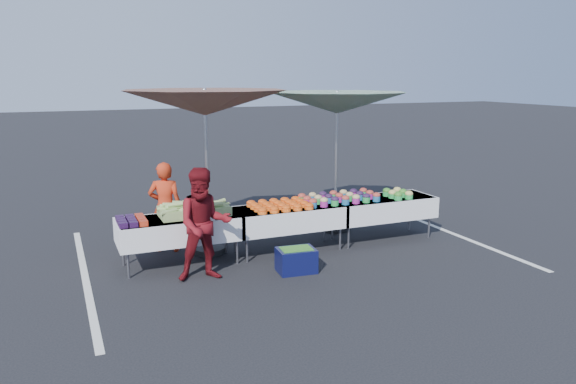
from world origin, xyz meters
name	(u,v)px	position (x,y,z in m)	size (l,w,h in m)	color
ground	(288,251)	(0.00, 0.00, 0.00)	(80.00, 80.00, 0.00)	black
stripe_left	(85,277)	(-3.20, 0.00, 0.00)	(0.10, 5.00, 0.00)	silver
stripe_right	(444,230)	(3.20, 0.00, 0.00)	(0.10, 5.00, 0.00)	silver
table_left	(179,228)	(-1.80, 0.00, 0.58)	(1.86, 0.81, 0.75)	white
table_center	(288,217)	(0.00, 0.00, 0.58)	(1.86, 0.81, 0.75)	white
table_right	(382,207)	(1.80, 0.00, 0.58)	(1.86, 0.81, 0.75)	white
berry_punnets	(131,221)	(-2.51, -0.06, 0.79)	(0.40, 0.54, 0.08)	black
corn_pile	(194,210)	(-1.55, 0.04, 0.84)	(1.16, 0.57, 0.26)	#86AA57
plastic_bags	(203,219)	(-1.50, -0.30, 0.78)	(0.30, 0.25, 0.05)	white
carrot_bowls	(280,205)	(-0.15, -0.01, 0.80)	(0.95, 0.69, 0.11)	orange
potato_cups	(339,197)	(0.95, 0.00, 0.83)	(1.34, 0.58, 0.16)	#206599
bean_baskets	(398,194)	(2.06, -0.10, 0.82)	(0.36, 0.50, 0.15)	green
vendor	(165,207)	(-1.86, 0.78, 0.75)	(0.55, 0.36, 1.50)	red
customer	(204,224)	(-1.60, -0.75, 0.81)	(0.79, 0.61, 1.62)	maroon
umbrella_left	(205,104)	(-1.24, 0.40, 2.43)	(3.05, 3.05, 2.68)	black
umbrella_right	(337,104)	(1.30, 0.80, 2.36)	(2.80, 2.80, 2.60)	black
storage_bin	(296,260)	(-0.28, -0.98, 0.19)	(0.59, 0.45, 0.36)	#0B0F39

